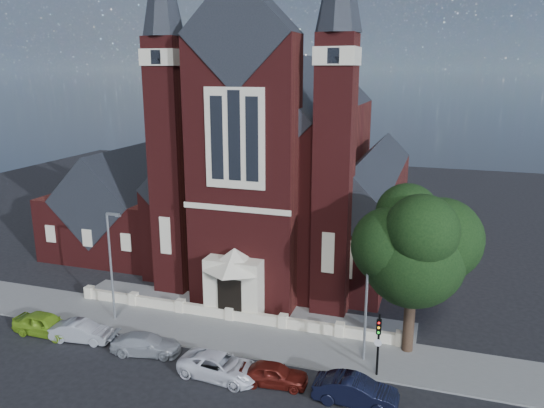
{
  "coord_description": "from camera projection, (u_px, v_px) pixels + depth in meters",
  "views": [
    {
      "loc": [
        13.75,
        -25.92,
        17.65
      ],
      "look_at": [
        1.39,
        12.0,
        7.49
      ],
      "focal_mm": 35.0,
      "sensor_mm": 36.0,
      "label": 1
    }
  ],
  "objects": [
    {
      "name": "ground",
      "position": [
        268.0,
        278.0,
        46.19
      ],
      "size": [
        120.0,
        120.0,
        0.0
      ],
      "primitive_type": "plane",
      "color": "black",
      "rests_on": "ground"
    },
    {
      "name": "car_dark_red",
      "position": [
        274.0,
        374.0,
        30.4
      ],
      "size": [
        4.11,
        1.99,
        1.35
      ],
      "primitive_type": "imported",
      "rotation": [
        0.0,
        0.0,
        1.67
      ],
      "color": "#56150E",
      "rests_on": "ground"
    },
    {
      "name": "pavement_strip",
      "position": [
        219.0,
        333.0,
        36.52
      ],
      "size": [
        60.0,
        5.0,
        0.12
      ],
      "primitive_type": "cube",
      "color": "slate",
      "rests_on": "ground"
    },
    {
      "name": "street_tree",
      "position": [
        415.0,
        251.0,
        32.13
      ],
      "size": [
        6.4,
        6.6,
        10.7
      ],
      "color": "black",
      "rests_on": "ground"
    },
    {
      "name": "church",
      "position": [
        293.0,
        170.0,
        51.49
      ],
      "size": [
        20.01,
        34.9,
        29.2
      ],
      "color": "#4A1413",
      "rests_on": "ground"
    },
    {
      "name": "car_navy",
      "position": [
        356.0,
        391.0,
        28.66
      ],
      "size": [
        4.6,
        1.64,
        1.51
      ],
      "primitive_type": "imported",
      "rotation": [
        0.0,
        0.0,
        1.56
      ],
      "color": "black",
      "rests_on": "ground"
    },
    {
      "name": "car_lime_van",
      "position": [
        45.0,
        324.0,
        36.18
      ],
      "size": [
        4.53,
        1.84,
        1.54
      ],
      "primitive_type": "imported",
      "rotation": [
        0.0,
        0.0,
        1.57
      ],
      "color": "#80B023",
      "rests_on": "ground"
    },
    {
      "name": "parish_hall",
      "position": [
        125.0,
        210.0,
        52.77
      ],
      "size": [
        12.0,
        12.2,
        10.24
      ],
      "color": "#4A1413",
      "rests_on": "ground"
    },
    {
      "name": "forecourt_wall",
      "position": [
        230.0,
        320.0,
        38.36
      ],
      "size": [
        24.0,
        0.4,
        0.9
      ],
      "primitive_type": "cube",
      "color": "beige",
      "rests_on": "ground"
    },
    {
      "name": "street_lamp_left",
      "position": [
        112.0,
        260.0,
        37.3
      ],
      "size": [
        1.16,
        0.22,
        8.09
      ],
      "color": "gray",
      "rests_on": "ground"
    },
    {
      "name": "car_silver_b",
      "position": [
        146.0,
        344.0,
        33.77
      ],
      "size": [
        4.76,
        2.63,
        1.3
      ],
      "primitive_type": "imported",
      "rotation": [
        0.0,
        0.0,
        1.76
      ],
      "color": "#9A9DA1",
      "rests_on": "ground"
    },
    {
      "name": "forecourt_paving",
      "position": [
        240.0,
        309.0,
        40.2
      ],
      "size": [
        26.0,
        3.0,
        0.14
      ],
      "primitive_type": "cube",
      "color": "slate",
      "rests_on": "ground"
    },
    {
      "name": "traffic_signal",
      "position": [
        378.0,
        337.0,
        30.66
      ],
      "size": [
        0.28,
        0.42,
        4.0
      ],
      "color": "black",
      "rests_on": "ground"
    },
    {
      "name": "street_lamp_right",
      "position": [
        368.0,
        293.0,
        31.89
      ],
      "size": [
        1.16,
        0.22,
        8.09
      ],
      "color": "gray",
      "rests_on": "ground"
    },
    {
      "name": "car_white_suv",
      "position": [
        220.0,
        366.0,
        31.15
      ],
      "size": [
        5.19,
        2.74,
        1.39
      ],
      "primitive_type": "imported",
      "rotation": [
        0.0,
        0.0,
        1.48
      ],
      "color": "white",
      "rests_on": "ground"
    },
    {
      "name": "car_silver_a",
      "position": [
        82.0,
        331.0,
        35.32
      ],
      "size": [
        4.28,
        1.96,
        1.36
      ],
      "primitive_type": "imported",
      "rotation": [
        0.0,
        0.0,
        1.7
      ],
      "color": "#979A9E",
      "rests_on": "ground"
    }
  ]
}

